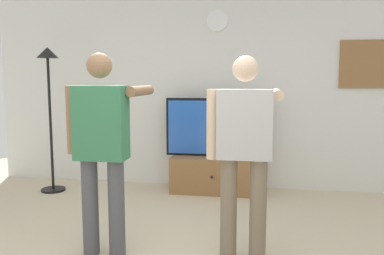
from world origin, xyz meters
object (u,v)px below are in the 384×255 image
Objects in this scene: tv_stand at (214,174)px; person_standing_nearer_lamp at (102,142)px; person_standing_nearer_couch at (244,146)px; floor_lamp at (49,89)px; television at (215,127)px; wall_clock at (217,21)px; framed_picture at (368,64)px.

person_standing_nearer_lamp is (-0.73, -2.09, 0.75)m from tv_stand.
person_standing_nearer_couch is at bearing -76.74° from tv_stand.
floor_lamp is at bearing 148.06° from person_standing_nearer_couch.
television is at bearing 9.74° from floor_lamp.
tv_stand is at bearing -90.00° from television.
wall_clock reaches higher than person_standing_nearer_lamp.
television is 0.77× the size of person_standing_nearer_couch.
wall_clock is at bearing -179.85° from framed_picture.
wall_clock is (-0.00, 0.29, 2.08)m from tv_stand.
person_standing_nearer_lamp is at bearing -109.25° from tv_stand.
person_standing_nearer_lamp is (-0.73, -2.13, 0.12)m from television.
tv_stand is 3.99× the size of wall_clock.
person_standing_nearer_couch is (-1.51, -2.28, -0.74)m from framed_picture.
framed_picture is 0.40× the size of person_standing_nearer_lamp.
framed_picture is at bearing 41.38° from person_standing_nearer_lamp.
floor_lamp is (-4.16, -0.62, -0.33)m from framed_picture.
tv_stand is at bearing 8.55° from floor_lamp.
wall_clock is 0.16× the size of person_standing_nearer_lamp.
tv_stand is 2.33m from person_standing_nearer_lamp.
framed_picture is 0.41× the size of person_standing_nearer_couch.
person_standing_nearer_couch is (1.20, 0.10, -0.01)m from person_standing_nearer_lamp.
framed_picture is at bearing 56.50° from person_standing_nearer_couch.
person_standing_nearer_lamp is at bearing -50.33° from floor_lamp.
wall_clock is 2.68m from person_standing_nearer_couch.
person_standing_nearer_couch is at bearing -31.94° from floor_lamp.
framed_picture is at bearing 8.50° from tv_stand.
wall_clock reaches higher than floor_lamp.
person_standing_nearer_couch is at bearing -77.04° from television.
framed_picture is (1.97, 0.30, 1.48)m from tv_stand.
framed_picture is 2.83m from person_standing_nearer_couch.
tv_stand is 0.86× the size of television.
person_standing_nearer_couch reaches higher than tv_stand.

